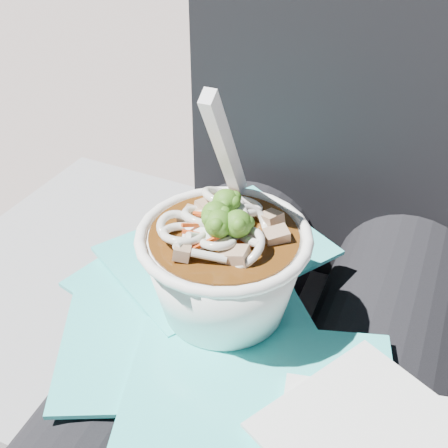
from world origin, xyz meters
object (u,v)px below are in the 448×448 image
at_px(plastic_bag, 216,345).
at_px(udon_bowl, 224,261).
at_px(person_body, 295,314).
at_px(lap, 263,402).

height_order(plastic_bag, udon_bowl, udon_bowl).
bearing_deg(person_body, udon_bowl, -117.79).
distance_m(lap, plastic_bag, 0.10).
bearing_deg(plastic_bag, person_body, 74.27).
distance_m(person_body, udon_bowl, 0.15).
height_order(lap, person_body, person_body).
relative_size(person_body, plastic_bag, 2.29).
bearing_deg(person_body, lap, -90.00).
height_order(lap, plastic_bag, plastic_bag).
distance_m(person_body, plastic_bag, 0.14).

